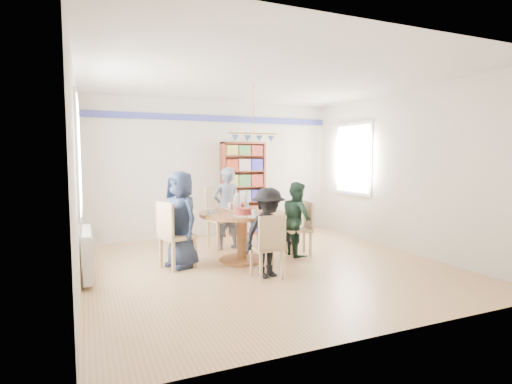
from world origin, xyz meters
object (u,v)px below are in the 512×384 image
person_far (226,208)px  chair_left (172,232)px  radiator (87,253)px  person_right (297,219)px  chair_far (221,214)px  chair_near (269,244)px  person_near (268,233)px  chair_right (303,226)px  dining_table (242,225)px  bookshelf (243,189)px  person_left (181,219)px

person_far → chair_left: bearing=31.6°
radiator → person_right: 3.13m
chair_far → person_right: 1.43m
person_far → chair_near: bearing=81.4°
radiator → person_right: size_ratio=0.84×
person_near → chair_left: bearing=125.3°
chair_right → dining_table: bearing=178.7°
person_right → person_near: 1.27m
person_near → chair_right: bearing=24.9°
chair_right → bookshelf: bookshelf is taller
person_far → person_left: bearing=33.2°
bookshelf → chair_near: bearing=-105.1°
radiator → chair_near: 2.35m
chair_far → bookshelf: (0.78, 0.90, 0.34)m
chair_right → person_left: bearing=178.2°
chair_left → person_left: size_ratio=0.69×
person_right → person_far: (-0.90, 0.88, 0.11)m
chair_right → bookshelf: 2.05m
chair_left → person_left: bearing=24.4°
chair_near → person_left: size_ratio=0.61×
chair_left → chair_near: 1.43m
chair_left → bookshelf: size_ratio=0.51×
chair_left → person_left: person_left is taller
chair_near → person_right: size_ratio=0.71×
chair_far → person_far: bearing=-78.3°
person_left → bookshelf: bearing=116.6°
chair_near → person_left: person_left is taller
chair_far → chair_near: 2.05m
person_left → person_near: person_left is taller
chair_left → chair_near: bearing=-42.6°
chair_far → person_far: (0.04, -0.20, 0.13)m
chair_right → person_left: person_left is taller
radiator → dining_table: (2.18, 0.08, 0.21)m
person_right → bookshelf: (-0.16, 1.98, 0.33)m
radiator → chair_right: size_ratio=1.15×
radiator → chair_far: chair_far is taller
person_near → chair_far: bearing=74.8°
chair_right → radiator: bearing=-178.9°
person_far → bookshelf: bearing=-130.8°
chair_right → chair_near: 1.43m
person_far → bookshelf: (0.74, 1.10, 0.22)m
chair_near → person_far: bearing=88.3°
person_left → chair_near: bearing=19.9°
chair_right → person_far: (-1.00, 0.88, 0.23)m
chair_near → bookshelf: bookshelf is taller
chair_near → chair_right: bearing=42.6°
chair_near → person_right: (0.95, 0.97, 0.13)m
person_right → bookshelf: bookshelf is taller
person_left → person_far: size_ratio=0.98×
chair_far → person_left: person_left is taller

